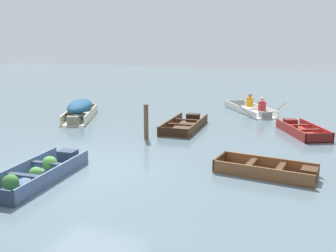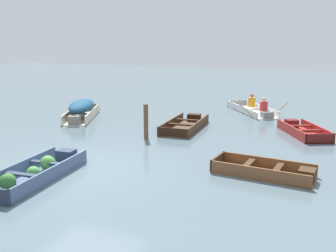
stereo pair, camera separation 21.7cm
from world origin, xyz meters
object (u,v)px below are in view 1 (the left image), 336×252
Objects in this scene: skiff_dark_varnish_mid_moored at (185,125)px; skiff_cream_far_moored at (80,108)px; dinghy_slate_blue_foreground at (39,173)px; rowboat_white_with_crew at (251,109)px; skiff_wooden_brown_near_moored at (270,171)px; skiff_red_outer_moored at (301,130)px; mooring_post at (146,122)px.

skiff_dark_varnish_mid_moored is 4.75m from skiff_cream_far_moored.
rowboat_white_with_crew is at bearing 73.30° from dinghy_slate_blue_foreground.
dinghy_slate_blue_foreground reaches higher than skiff_dark_varnish_mid_moored.
skiff_cream_far_moored reaches higher than skiff_wooden_brown_near_moored.
skiff_wooden_brown_near_moored is 0.75× the size of skiff_cream_far_moored.
skiff_cream_far_moored is 7.71m from rowboat_white_with_crew.
skiff_red_outer_moored is 0.77× the size of rowboat_white_with_crew.
mooring_post is at bearing -26.46° from skiff_cream_far_moored.
dinghy_slate_blue_foreground is 7.27m from skiff_cream_far_moored.
rowboat_white_with_crew is (6.53, 4.10, -0.29)m from skiff_cream_far_moored.
skiff_cream_far_moored is at bearing 117.60° from dinghy_slate_blue_foreground.
skiff_red_outer_moored is at bearing -55.17° from rowboat_white_with_crew.
rowboat_white_with_crew is (-1.87, 8.20, 0.06)m from skiff_wooden_brown_near_moored.
dinghy_slate_blue_foreground is 4.49m from mooring_post.
skiff_wooden_brown_near_moored is at bearing -26.00° from skiff_cream_far_moored.
dinghy_slate_blue_foreground reaches higher than skiff_red_outer_moored.
dinghy_slate_blue_foreground is 1.16× the size of skiff_red_outer_moored.
skiff_red_outer_moored reaches higher than skiff_dark_varnish_mid_moored.
skiff_red_outer_moored is at bearing 4.73° from skiff_cream_far_moored.
dinghy_slate_blue_foreground is 9.04m from skiff_red_outer_moored.
skiff_wooden_brown_near_moored is at bearing -77.13° from rowboat_white_with_crew.
rowboat_white_with_crew reaches higher than dinghy_slate_blue_foreground.
dinghy_slate_blue_foreground is 6.64m from skiff_dark_varnish_mid_moored.
skiff_dark_varnish_mid_moored is at bearing 78.14° from dinghy_slate_blue_foreground.
mooring_post reaches higher than dinghy_slate_blue_foreground.
skiff_dark_varnish_mid_moored is 4.19m from skiff_red_outer_moored.
skiff_cream_far_moored reaches higher than dinghy_slate_blue_foreground.
skiff_cream_far_moored reaches higher than skiff_red_outer_moored.
rowboat_white_with_crew is (3.16, 10.54, 0.01)m from dinghy_slate_blue_foreground.
mooring_post reaches higher than skiff_wooden_brown_near_moored.
skiff_wooden_brown_near_moored is 8.41m from rowboat_white_with_crew.
skiff_wooden_brown_near_moored is (5.03, 2.34, -0.04)m from dinghy_slate_blue_foreground.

